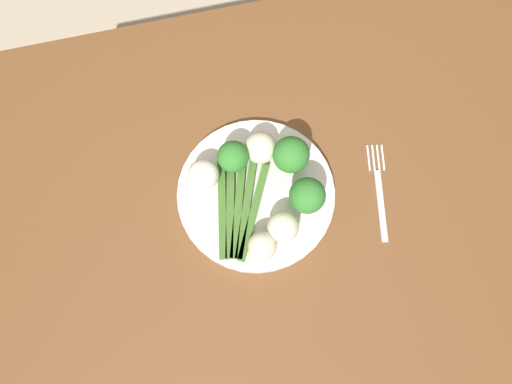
# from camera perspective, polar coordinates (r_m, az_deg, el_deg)

# --- Properties ---
(ground_plane) EXTENTS (6.00, 6.00, 0.02)m
(ground_plane) POSITION_cam_1_polar(r_m,az_deg,el_deg) (1.50, 0.73, -9.96)
(ground_plane) COLOR #B7A88E
(dining_table) EXTENTS (1.23, 0.84, 0.76)m
(dining_table) POSITION_cam_1_polar(r_m,az_deg,el_deg) (0.86, 1.27, -5.75)
(dining_table) COLOR brown
(dining_table) RESTS_ON ground_plane
(plate) EXTENTS (0.25, 0.25, 0.01)m
(plate) POSITION_cam_1_polar(r_m,az_deg,el_deg) (0.75, -0.00, -0.26)
(plate) COLOR silver
(plate) RESTS_ON dining_table
(asparagus_bundle) EXTENTS (0.11, 0.17, 0.01)m
(asparagus_bundle) POSITION_cam_1_polar(r_m,az_deg,el_deg) (0.73, -2.22, -2.15)
(asparagus_bundle) COLOR #3D6626
(asparagus_bundle) RESTS_ON plate
(broccoli_front) EXTENTS (0.06, 0.06, 0.07)m
(broccoli_front) POSITION_cam_1_polar(r_m,az_deg,el_deg) (0.70, 6.35, -0.46)
(broccoli_front) COLOR #609E3D
(broccoli_front) RESTS_ON plate
(broccoli_right) EXTENTS (0.06, 0.06, 0.07)m
(broccoli_right) POSITION_cam_1_polar(r_m,az_deg,el_deg) (0.72, 4.35, 4.58)
(broccoli_right) COLOR #609E3D
(broccoli_right) RESTS_ON plate
(broccoli_left) EXTENTS (0.05, 0.05, 0.06)m
(broccoli_left) POSITION_cam_1_polar(r_m,az_deg,el_deg) (0.72, -2.83, 4.36)
(broccoli_left) COLOR #609E3D
(broccoli_left) RESTS_ON plate
(cauliflower_mid) EXTENTS (0.05, 0.05, 0.05)m
(cauliflower_mid) POSITION_cam_1_polar(r_m,az_deg,el_deg) (0.70, 3.35, -4.31)
(cauliflower_mid) COLOR beige
(cauliflower_mid) RESTS_ON plate
(cauliflower_near_center) EXTENTS (0.05, 0.05, 0.05)m
(cauliflower_near_center) POSITION_cam_1_polar(r_m,az_deg,el_deg) (0.73, -6.48, 2.17)
(cauliflower_near_center) COLOR white
(cauliflower_near_center) RESTS_ON plate
(cauliflower_back) EXTENTS (0.05, 0.05, 0.05)m
(cauliflower_back) POSITION_cam_1_polar(r_m,az_deg,el_deg) (0.74, 0.55, 5.51)
(cauliflower_back) COLOR beige
(cauliflower_back) RESTS_ON plate
(cauliflower_outer_edge) EXTENTS (0.04, 0.04, 0.04)m
(cauliflower_outer_edge) POSITION_cam_1_polar(r_m,az_deg,el_deg) (0.70, 0.80, -6.63)
(cauliflower_outer_edge) COLOR beige
(cauliflower_outer_edge) RESTS_ON plate
(fork) EXTENTS (0.05, 0.17, 0.00)m
(fork) POSITION_cam_1_polar(r_m,az_deg,el_deg) (0.78, 14.96, 0.19)
(fork) COLOR silver
(fork) RESTS_ON dining_table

